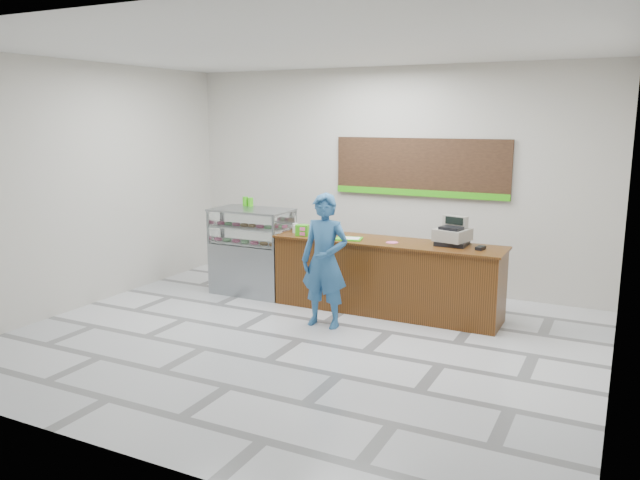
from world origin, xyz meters
The scene contains 16 objects.
floor centered at (0.00, 0.00, 0.00)m, with size 7.00×7.00×0.00m, color silver.
back_wall centered at (0.00, 3.00, 1.75)m, with size 7.00×7.00×0.00m, color beige.
ceiling centered at (0.00, 0.00, 3.50)m, with size 7.00×7.00×0.00m, color silver.
sales_counter centered at (0.55, 1.55, 0.52)m, with size 3.26×0.76×1.03m.
display_case centered at (-1.67, 1.55, 0.68)m, with size 1.22×0.72×1.33m.
menu_board centered at (0.55, 2.96, 1.93)m, with size 2.80×0.06×0.90m.
cash_register centered at (1.44, 1.68, 1.17)m, with size 0.49×0.50×0.38m.
card_terminal centered at (1.84, 1.54, 1.05)m, with size 0.09×0.17×0.04m, color black.
serving_tray centered at (0.04, 1.41, 1.04)m, with size 0.41×0.33×0.02m.
napkin_box centered at (-0.84, 1.53, 1.09)m, with size 0.13×0.13×0.11m, color white.
straw_cup centered at (-0.95, 1.63, 1.09)m, with size 0.08×0.08×0.12m, color silver.
promo_box centered at (-0.68, 1.36, 1.11)m, with size 0.18×0.12×0.16m, color #3ABB13.
donut_decal centered at (0.66, 1.46, 1.03)m, with size 0.17×0.17×0.00m, color pink.
green_cup_left centered at (-1.96, 1.82, 1.40)m, with size 0.09×0.09×0.14m, color #3ABB13.
green_cup_right centered at (-1.86, 1.81, 1.40)m, with size 0.09×0.09×0.13m, color #3ABB13.
customer centered at (0.04, 0.64, 0.88)m, with size 0.64×0.42×1.76m, color #2A5D90.
Camera 1 is at (3.52, -6.46, 2.72)m, focal length 35.00 mm.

